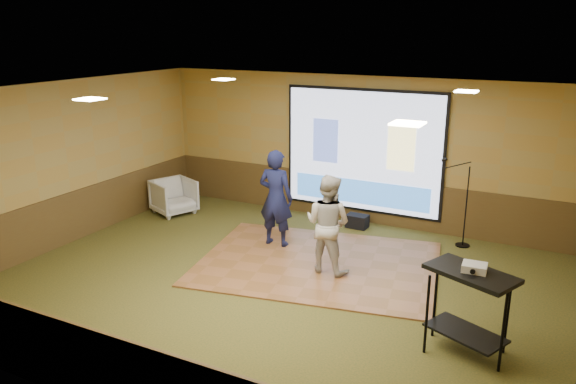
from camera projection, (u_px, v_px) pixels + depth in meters
The scene contains 18 objects.
ground at pixel (284, 287), 8.80m from camera, with size 9.00×9.00×0.00m, color #303C1B.
room_shell at pixel (284, 156), 8.20m from camera, with size 9.04×7.04×3.02m.
wainscot_back at pixel (361, 199), 11.64m from camera, with size 9.00×0.04×0.95m, color #53391B.
wainscot_front at pixel (127, 380), 5.69m from camera, with size 9.00×0.04×0.95m, color #53391B.
wainscot_left at pixel (74, 216), 10.61m from camera, with size 0.04×7.00×0.95m, color #53391B.
projector_screen at pixel (362, 152), 11.31m from camera, with size 3.32×0.06×2.52m.
downlight_nw at pixel (224, 79), 10.45m from camera, with size 0.32×0.32×0.02m, color beige.
downlight_ne at pixel (466, 91), 8.53m from camera, with size 0.32×0.32×0.02m, color beige.
downlight_sw at pixel (90, 99), 7.63m from camera, with size 0.32×0.32×0.02m, color beige.
downlight_se at pixel (408, 124), 5.71m from camera, with size 0.32×0.32×0.02m, color beige.
dance_floor at pixel (318, 263), 9.64m from camera, with size 3.99×3.04×0.03m, color brown.
player_left at pixel (276, 198), 10.19m from camera, with size 0.65×0.43×1.79m, color #151A44.
player_right at pixel (328, 224), 9.09m from camera, with size 0.80×0.62×1.64m, color beige.
av_table at pixel (469, 294), 6.80m from camera, with size 1.05×0.55×1.11m.
projector at pixel (474, 268), 6.70m from camera, with size 0.28×0.24×0.09m, color silver.
mic_stand at pixel (462, 220), 10.32m from camera, with size 0.64×0.26×1.64m.
banquet_chair at pixel (174, 197), 12.15m from camera, with size 0.80×0.83×0.75m, color gray.
duffel_bag at pixel (357, 221), 11.35m from camera, with size 0.43×0.28×0.27m, color black.
Camera 1 is at (3.69, -7.11, 3.92)m, focal length 35.00 mm.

